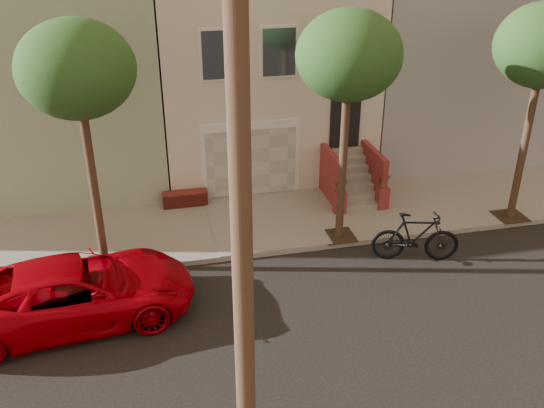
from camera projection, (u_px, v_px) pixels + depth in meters
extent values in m
plane|color=black|center=(352.00, 329.00, 13.31)|extent=(90.00, 90.00, 0.00)
cube|color=gray|center=(292.00, 219.00, 17.95)|extent=(40.00, 3.70, 0.15)
cube|color=beige|center=(253.00, 60.00, 21.46)|extent=(7.00, 8.00, 7.00)
cube|color=gray|center=(59.00, 70.00, 20.11)|extent=(6.50, 8.00, 7.00)
cube|color=gray|center=(425.00, 51.00, 22.82)|extent=(6.50, 8.00, 7.00)
cube|color=silver|center=(251.00, 159.00, 18.81)|extent=(3.20, 0.12, 2.50)
cube|color=#B4B4B0|center=(251.00, 162.00, 18.80)|extent=(2.90, 0.06, 2.20)
cube|color=gray|center=(263.00, 220.00, 17.73)|extent=(3.20, 3.70, 0.02)
cube|color=maroon|center=(185.00, 199.00, 18.55)|extent=(1.40, 0.45, 0.44)
cube|color=black|center=(345.00, 118.00, 18.87)|extent=(1.00, 0.06, 2.00)
cube|color=#3F4751|center=(219.00, 55.00, 17.10)|extent=(1.00, 0.06, 1.40)
cube|color=silver|center=(219.00, 55.00, 17.11)|extent=(1.15, 0.05, 1.55)
cube|color=#3F4751|center=(279.00, 52.00, 17.46)|extent=(1.00, 0.06, 1.40)
cube|color=silver|center=(279.00, 52.00, 17.47)|extent=(1.15, 0.05, 1.55)
cube|color=#3F4751|center=(337.00, 49.00, 17.81)|extent=(1.00, 0.06, 1.40)
cube|color=silver|center=(337.00, 49.00, 17.83)|extent=(1.15, 0.05, 1.55)
cube|color=gray|center=(360.00, 206.00, 18.33)|extent=(1.20, 0.28, 0.20)
cube|color=gray|center=(357.00, 197.00, 18.49)|extent=(1.20, 0.28, 0.20)
cube|color=gray|center=(355.00, 187.00, 18.64)|extent=(1.20, 0.28, 0.20)
cube|color=gray|center=(352.00, 178.00, 18.80)|extent=(1.20, 0.28, 0.20)
cube|color=gray|center=(350.00, 169.00, 18.95)|extent=(1.20, 0.28, 0.20)
cube|color=gray|center=(347.00, 160.00, 19.11)|extent=(1.20, 0.28, 0.20)
cube|color=gray|center=(344.00, 151.00, 19.27)|extent=(1.20, 0.28, 0.20)
cube|color=maroon|center=(331.00, 177.00, 18.62)|extent=(0.18, 1.96, 1.60)
cube|color=maroon|center=(373.00, 173.00, 18.89)|extent=(0.18, 1.96, 1.60)
cube|color=maroon|center=(340.00, 202.00, 18.05)|extent=(0.35, 0.35, 0.70)
imported|color=#1F4318|center=(341.00, 185.00, 17.79)|extent=(0.40, 0.35, 0.45)
cube|color=maroon|center=(382.00, 197.00, 18.33)|extent=(0.35, 0.35, 0.70)
imported|color=#1F4318|center=(384.00, 181.00, 18.07)|extent=(0.41, 0.35, 0.45)
cube|color=#2D2116|center=(105.00, 263.00, 15.55)|extent=(0.90, 0.90, 0.02)
cylinder|color=#3D2B1B|center=(95.00, 191.00, 14.62)|extent=(0.22, 0.22, 4.20)
ellipsoid|color=#1F4318|center=(76.00, 69.00, 13.26)|extent=(2.70, 2.57, 2.29)
cube|color=#2D2116|center=(339.00, 236.00, 16.84)|extent=(0.90, 0.90, 0.02)
cylinder|color=#3D2B1B|center=(343.00, 169.00, 15.91)|extent=(0.22, 0.22, 4.20)
ellipsoid|color=#1F4318|center=(349.00, 55.00, 14.55)|extent=(2.70, 2.57, 2.29)
cube|color=#2D2116|center=(510.00, 216.00, 17.94)|extent=(0.90, 0.90, 0.02)
cylinder|color=#3D2B1B|center=(523.00, 152.00, 17.01)|extent=(0.22, 0.22, 4.20)
cylinder|color=#473021|center=(241.00, 208.00, 7.69)|extent=(0.30, 0.30, 10.00)
imported|color=#B7000C|center=(76.00, 292.00, 13.35)|extent=(5.57, 3.00, 1.49)
imported|color=black|center=(416.00, 237.00, 15.68)|extent=(2.43, 1.23, 1.41)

